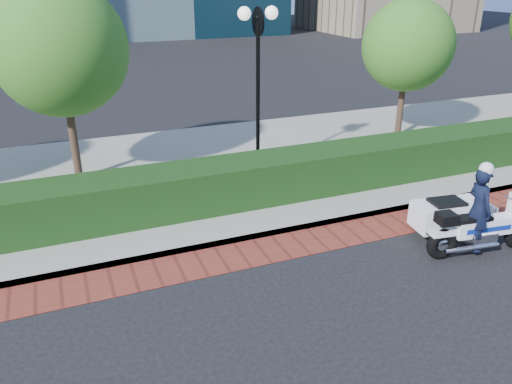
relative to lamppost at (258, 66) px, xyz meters
name	(u,v)px	position (x,y,z in m)	size (l,w,h in m)	color
ground	(317,287)	(-1.00, -5.20, -2.96)	(120.00, 120.00, 0.00)	black
brick_strip	(281,247)	(-1.00, -3.70, -2.95)	(60.00, 1.00, 0.01)	maroon
sidewalk	(214,170)	(-1.00, 0.80, -2.88)	(60.00, 8.00, 0.15)	gray
hedge_main	(244,181)	(-1.00, -1.60, -2.31)	(18.00, 1.20, 1.00)	black
lamppost	(258,66)	(0.00, 0.00, 0.00)	(1.02, 0.70, 4.21)	black
tree_b	(60,49)	(-4.50, 1.30, 0.48)	(3.20, 3.20, 4.89)	#332319
tree_c	(408,45)	(5.50, 1.30, 0.09)	(2.80, 2.80, 4.30)	#332319
police_motorcycle	(469,216)	(2.46, -5.00, -2.30)	(2.37, 1.82, 1.92)	black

